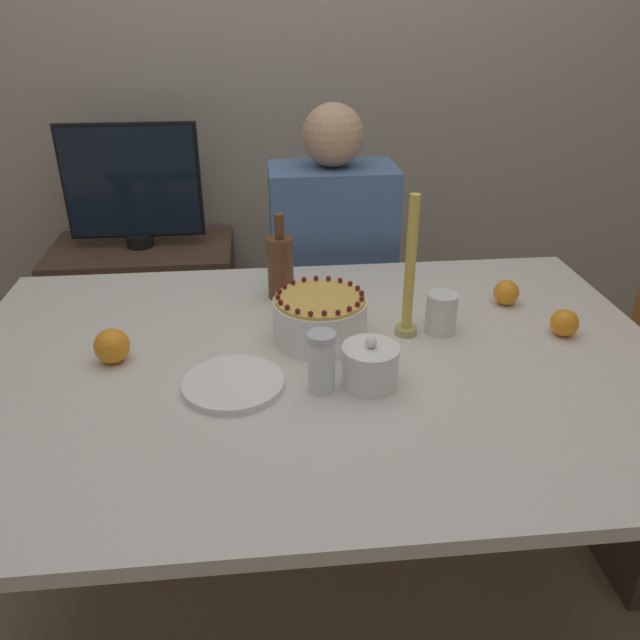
# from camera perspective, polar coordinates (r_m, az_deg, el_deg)

# --- Properties ---
(ground_plane) EXTENTS (12.00, 12.00, 0.00)m
(ground_plane) POSITION_cam_1_polar(r_m,az_deg,el_deg) (1.89, -0.30, -23.77)
(ground_plane) COLOR #8C7556
(wall_behind) EXTENTS (8.00, 0.05, 2.60)m
(wall_behind) POSITION_cam_1_polar(r_m,az_deg,el_deg) (2.59, -3.61, 23.46)
(wall_behind) COLOR #ADA393
(wall_behind) RESTS_ON ground_plane
(dining_table) EXTENTS (1.60, 1.08, 0.76)m
(dining_table) POSITION_cam_1_polar(r_m,az_deg,el_deg) (1.44, -0.36, -6.94)
(dining_table) COLOR beige
(dining_table) RESTS_ON ground_plane
(cake) EXTENTS (0.22, 0.22, 0.12)m
(cake) POSITION_cam_1_polar(r_m,az_deg,el_deg) (1.44, -0.00, 0.15)
(cake) COLOR white
(cake) RESTS_ON dining_table
(sugar_bowl) EXTENTS (0.12, 0.12, 0.11)m
(sugar_bowl) POSITION_cam_1_polar(r_m,az_deg,el_deg) (1.28, 4.61, -4.16)
(sugar_bowl) COLOR white
(sugar_bowl) RESTS_ON dining_table
(sugar_shaker) EXTENTS (0.06, 0.06, 0.13)m
(sugar_shaker) POSITION_cam_1_polar(r_m,az_deg,el_deg) (1.25, -0.06, -3.85)
(sugar_shaker) COLOR white
(sugar_shaker) RESTS_ON dining_table
(plate_stack) EXTENTS (0.21, 0.21, 0.02)m
(plate_stack) POSITION_cam_1_polar(r_m,az_deg,el_deg) (1.30, -7.93, -5.79)
(plate_stack) COLOR white
(plate_stack) RESTS_ON dining_table
(candle) EXTENTS (0.05, 0.05, 0.34)m
(candle) POSITION_cam_1_polar(r_m,az_deg,el_deg) (1.44, 8.18, 3.78)
(candle) COLOR tan
(candle) RESTS_ON dining_table
(bottle) EXTENTS (0.07, 0.07, 0.23)m
(bottle) POSITION_cam_1_polar(r_m,az_deg,el_deg) (1.64, -3.63, 4.94)
(bottle) COLOR brown
(bottle) RESTS_ON dining_table
(cup) EXTENTS (0.07, 0.07, 0.10)m
(cup) POSITION_cam_1_polar(r_m,az_deg,el_deg) (1.51, 11.02, 0.64)
(cup) COLOR white
(cup) RESTS_ON dining_table
(orange_fruit_0) EXTENTS (0.08, 0.08, 0.08)m
(orange_fruit_0) POSITION_cam_1_polar(r_m,az_deg,el_deg) (1.43, -18.49, -2.26)
(orange_fruit_0) COLOR orange
(orange_fruit_0) RESTS_ON dining_table
(orange_fruit_1) EXTENTS (0.07, 0.07, 0.07)m
(orange_fruit_1) POSITION_cam_1_polar(r_m,az_deg,el_deg) (1.58, 21.45, -0.23)
(orange_fruit_1) COLOR orange
(orange_fruit_1) RESTS_ON dining_table
(orange_fruit_2) EXTENTS (0.07, 0.07, 0.07)m
(orange_fruit_2) POSITION_cam_1_polar(r_m,az_deg,el_deg) (1.69, 16.67, 2.43)
(orange_fruit_2) COLOR orange
(orange_fruit_2) RESTS_ON dining_table
(person_man_blue_shirt) EXTENTS (0.40, 0.34, 1.20)m
(person_man_blue_shirt) POSITION_cam_1_polar(r_m,az_deg,el_deg) (2.16, 1.06, 1.13)
(person_man_blue_shirt) COLOR #595960
(person_man_blue_shirt) RESTS_ON ground_plane
(side_cabinet) EXTENTS (0.69, 0.42, 0.62)m
(side_cabinet) POSITION_cam_1_polar(r_m,az_deg,el_deg) (2.64, -15.21, 0.20)
(side_cabinet) COLOR #4C3828
(side_cabinet) RESTS_ON ground_plane
(tv_monitor) EXTENTS (0.50, 0.10, 0.46)m
(tv_monitor) POSITION_cam_1_polar(r_m,az_deg,el_deg) (2.45, -16.78, 11.74)
(tv_monitor) COLOR black
(tv_monitor) RESTS_ON side_cabinet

